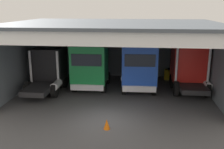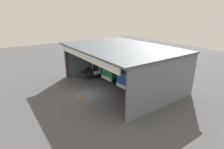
% 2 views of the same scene
% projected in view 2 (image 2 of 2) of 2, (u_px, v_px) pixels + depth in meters
% --- Properties ---
extents(ground_plane, '(80.00, 80.00, 0.00)m').
position_uv_depth(ground_plane, '(88.00, 94.00, 21.56)').
color(ground_plane, '#4C4C4F').
rests_on(ground_plane, ground).
extents(workshop_shed, '(15.13, 10.72, 5.33)m').
position_uv_depth(workshop_shed, '(127.00, 57.00, 23.55)').
color(workshop_shed, slate).
rests_on(workshop_shed, ground).
extents(truck_black_right_bay, '(2.51, 4.96, 3.32)m').
position_uv_depth(truck_black_right_bay, '(101.00, 64.00, 27.65)').
color(truck_black_right_bay, black).
rests_on(truck_black_right_bay, ground).
extents(truck_green_yard_outside, '(2.79, 5.27, 3.64)m').
position_uv_depth(truck_green_yard_outside, '(115.00, 67.00, 25.38)').
color(truck_green_yard_outside, '#197F3D').
rests_on(truck_green_yard_outside, ground).
extents(truck_blue_center_bay, '(2.79, 4.52, 3.73)m').
position_uv_depth(truck_blue_center_bay, '(132.00, 74.00, 22.33)').
color(truck_blue_center_bay, '#1E47B7').
rests_on(truck_blue_center_bay, ground).
extents(truck_red_center_left_bay, '(2.76, 4.43, 3.70)m').
position_uv_depth(truck_red_center_left_bay, '(160.00, 83.00, 19.72)').
color(truck_red_center_left_bay, red).
rests_on(truck_red_center_left_bay, ground).
extents(oil_drum, '(0.58, 0.58, 0.92)m').
position_uv_depth(oil_drum, '(166.00, 85.00, 22.88)').
color(oil_drum, gold).
rests_on(oil_drum, ground).
extents(tool_cart, '(0.90, 0.60, 1.00)m').
position_uv_depth(tool_cart, '(170.00, 86.00, 22.53)').
color(tool_cart, black).
rests_on(tool_cart, ground).
extents(traffic_cone, '(0.36, 0.36, 0.56)m').
position_uv_depth(traffic_cone, '(80.00, 95.00, 20.60)').
color(traffic_cone, orange).
rests_on(traffic_cone, ground).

